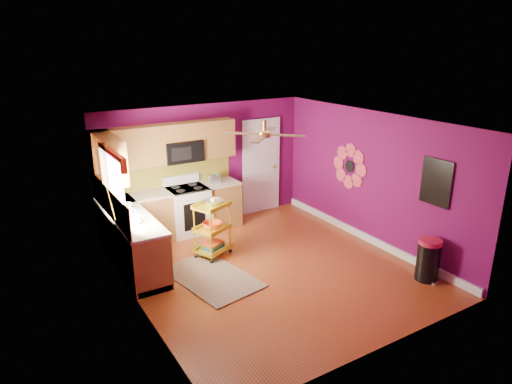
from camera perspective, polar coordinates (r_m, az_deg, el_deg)
ground at (r=7.87m, az=1.77°, el=-9.53°), size 5.00×5.00×0.00m
room_envelope at (r=7.27m, az=2.07°, el=1.97°), size 4.54×5.04×2.52m
lower_cabinets at (r=8.66m, az=-12.41°, el=-4.13°), size 2.81×2.31×0.94m
electric_range at (r=9.21m, az=-8.50°, el=-2.19°), size 0.76×0.66×1.13m
upper_cabinetry at (r=8.60m, az=-13.17°, el=5.23°), size 2.80×2.30×1.26m
left_window at (r=7.31m, az=-17.53°, el=2.06°), size 0.08×1.35×1.08m
panel_door at (r=10.12m, az=0.62°, el=3.14°), size 0.95×0.11×2.15m
right_wall_art at (r=8.46m, az=15.92°, el=2.31°), size 0.04×2.74×1.04m
ceiling_fan at (r=7.26m, az=1.08°, el=7.30°), size 1.01×1.01×0.26m
shag_rug at (r=7.62m, az=-5.56°, el=-10.52°), size 1.28×1.81×0.02m
rolling_cart at (r=8.13m, az=-5.43°, el=-4.34°), size 0.73×0.65×1.09m
trash_can at (r=7.89m, az=20.73°, el=-7.93°), size 0.41×0.43×0.70m
teal_kettle at (r=9.31m, az=-4.96°, el=1.70°), size 0.18×0.18×0.21m
toaster at (r=9.27m, az=-5.23°, el=1.65°), size 0.22×0.15×0.18m
soap_bottle_a at (r=7.48m, az=-14.78°, el=-2.96°), size 0.09×0.09×0.20m
soap_bottle_b at (r=7.87m, az=-15.45°, el=-2.08°), size 0.13×0.13×0.17m
counter_dish at (r=8.21m, az=-15.90°, el=-1.67°), size 0.24×0.24×0.06m
counter_cup at (r=7.46m, az=-14.45°, el=-3.45°), size 0.12×0.12×0.09m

